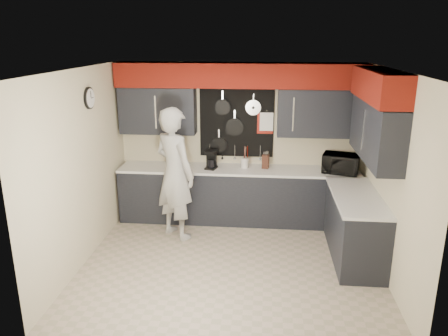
# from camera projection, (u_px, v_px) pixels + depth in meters

# --- Properties ---
(ground) EXTENTS (4.00, 4.00, 0.00)m
(ground) POSITION_uv_depth(u_px,v_px,m) (231.00, 262.00, 6.01)
(ground) COLOR tan
(ground) RESTS_ON ground
(back_wall_assembly) EXTENTS (4.00, 0.36, 2.60)m
(back_wall_assembly) POSITION_uv_depth(u_px,v_px,m) (240.00, 100.00, 6.95)
(back_wall_assembly) COLOR beige
(back_wall_assembly) RESTS_ON ground
(right_wall_assembly) EXTENTS (0.36, 3.50, 2.60)m
(right_wall_assembly) POSITION_uv_depth(u_px,v_px,m) (379.00, 122.00, 5.53)
(right_wall_assembly) COLOR beige
(right_wall_assembly) RESTS_ON ground
(left_wall_assembly) EXTENTS (0.05, 3.50, 2.60)m
(left_wall_assembly) POSITION_uv_depth(u_px,v_px,m) (83.00, 166.00, 5.82)
(left_wall_assembly) COLOR beige
(left_wall_assembly) RESTS_ON ground
(base_cabinets) EXTENTS (3.95, 2.20, 0.92)m
(base_cabinets) POSITION_uv_depth(u_px,v_px,m) (268.00, 203.00, 6.91)
(base_cabinets) COLOR black
(base_cabinets) RESTS_ON ground
(microwave) EXTENTS (0.63, 0.51, 0.30)m
(microwave) POSITION_uv_depth(u_px,v_px,m) (341.00, 163.00, 6.85)
(microwave) COLOR black
(microwave) RESTS_ON base_cabinets
(knife_block) EXTENTS (0.12, 0.12, 0.23)m
(knife_block) POSITION_uv_depth(u_px,v_px,m) (266.00, 161.00, 7.10)
(knife_block) COLOR #321810
(knife_block) RESTS_ON base_cabinets
(utensil_crock) EXTENTS (0.12, 0.12, 0.16)m
(utensil_crock) POSITION_uv_depth(u_px,v_px,m) (245.00, 163.00, 7.13)
(utensil_crock) COLOR silver
(utensil_crock) RESTS_ON base_cabinets
(coffee_maker) EXTENTS (0.21, 0.24, 0.31)m
(coffee_maker) POSITION_uv_depth(u_px,v_px,m) (211.00, 159.00, 7.08)
(coffee_maker) COLOR black
(coffee_maker) RESTS_ON base_cabinets
(person) EXTENTS (0.88, 0.83, 2.02)m
(person) POSITION_uv_depth(u_px,v_px,m) (175.00, 174.00, 6.55)
(person) COLOR #ACACAA
(person) RESTS_ON ground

